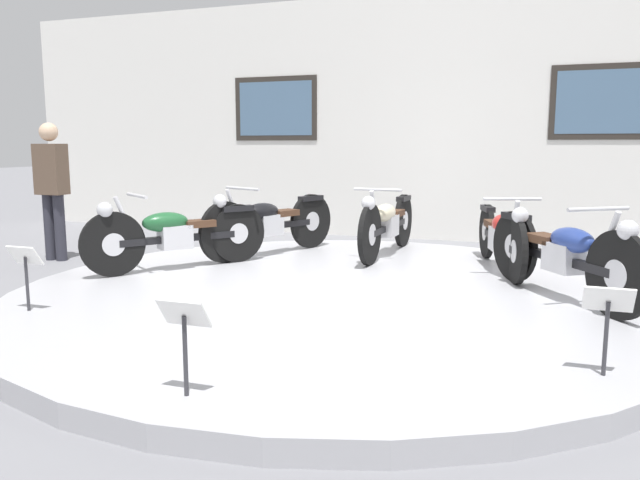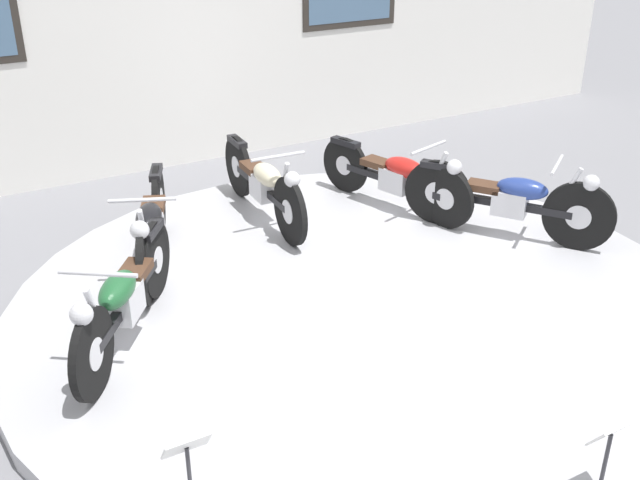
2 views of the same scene
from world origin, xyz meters
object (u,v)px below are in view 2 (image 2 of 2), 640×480
object	(u,v)px
motorcycle_red	(397,176)
info_placard_front_centre	(609,442)
motorcycle_green	(124,297)
motorcycle_cream	(264,183)
info_placard_front_left	(187,456)
motorcycle_black	(151,225)
motorcycle_blue	(510,198)

from	to	relation	value
motorcycle_red	info_placard_front_centre	world-z (taller)	motorcycle_red
motorcycle_green	motorcycle_cream	size ratio (longest dim) A/B	0.82
motorcycle_cream	info_placard_front_centre	world-z (taller)	motorcycle_cream
info_placard_front_left	info_placard_front_centre	xyz separation A→B (m)	(2.04, -1.03, 0.00)
info_placard_front_centre	motorcycle_green	bearing A→B (deg)	123.41
motorcycle_green	motorcycle_red	xyz separation A→B (m)	(3.16, 1.08, -0.01)
motorcycle_green	motorcycle_black	xyz separation A→B (m)	(0.56, 1.08, 0.01)
motorcycle_green	info_placard_front_centre	xyz separation A→B (m)	(1.86, -2.82, -0.02)
motorcycle_blue	info_placard_front_left	world-z (taller)	motorcycle_blue
motorcycle_black	info_placard_front_centre	size ratio (longest dim) A/B	3.67
motorcycle_cream	info_placard_front_left	xyz separation A→B (m)	(-2.04, -3.31, -0.03)
motorcycle_red	info_placard_front_left	xyz separation A→B (m)	(-3.33, -2.86, -0.01)
motorcycle_red	motorcycle_blue	world-z (taller)	motorcycle_blue
motorcycle_cream	motorcycle_blue	xyz separation A→B (m)	(1.86, -1.52, 0.00)
motorcycle_black	motorcycle_cream	size ratio (longest dim) A/B	0.94
motorcycle_blue	motorcycle_green	bearing A→B (deg)	-179.98
info_placard_front_left	info_placard_front_centre	world-z (taller)	same
motorcycle_green	info_placard_front_centre	size ratio (longest dim) A/B	3.22
motorcycle_black	motorcycle_red	size ratio (longest dim) A/B	0.99
motorcycle_blue	info_placard_front_left	distance (m)	4.29
motorcycle_black	info_placard_front_centre	world-z (taller)	motorcycle_black
motorcycle_green	motorcycle_cream	bearing A→B (deg)	39.38
motorcycle_green	info_placard_front_left	xyz separation A→B (m)	(-0.18, -1.79, -0.02)
motorcycle_green	info_placard_front_left	distance (m)	1.80
motorcycle_green	motorcycle_blue	size ratio (longest dim) A/B	0.98
motorcycle_cream	info_placard_front_centre	distance (m)	4.34
motorcycle_red	info_placard_front_centre	xyz separation A→B (m)	(-1.30, -3.89, -0.01)
motorcycle_cream	motorcycle_red	size ratio (longest dim) A/B	1.06
motorcycle_blue	info_placard_front_left	xyz separation A→B (m)	(-3.90, -1.79, -0.03)
motorcycle_blue	info_placard_front_centre	xyz separation A→B (m)	(-1.86, -2.82, -0.03)
motorcycle_cream	motorcycle_red	bearing A→B (deg)	-19.02
motorcycle_green	motorcycle_red	distance (m)	3.33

